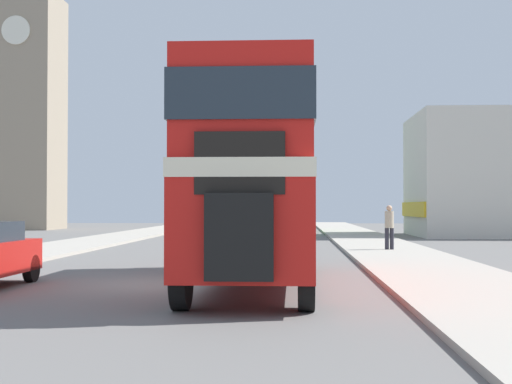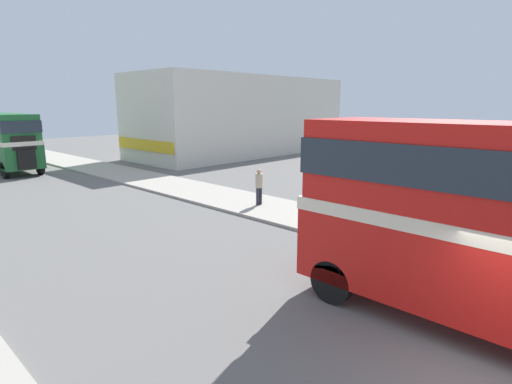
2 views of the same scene
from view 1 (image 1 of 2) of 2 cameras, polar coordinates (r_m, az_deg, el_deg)
name	(u,v)px [view 1 (image 1 of 2)]	position (r m, az deg, el deg)	size (l,w,h in m)	color
ground_plane	(160,284)	(16.48, -7.68, -7.34)	(120.00, 120.00, 0.00)	slate
sidewalk_right	(461,284)	(16.61, 16.06, -7.05)	(3.50, 120.00, 0.12)	#A8A093
double_decker_bus	(256,169)	(16.18, 0.00, 1.88)	(2.44, 10.07, 4.44)	red
bus_distant	(276,197)	(49.14, 1.60, -0.36)	(2.46, 10.23, 4.14)	#1E602D
pedestrian_walking	(389,224)	(28.01, 10.62, -2.57)	(0.34, 0.34, 1.71)	#282833
church_tower	(28,23)	(60.16, -17.76, 12.79)	(5.09, 5.09, 31.71)	gray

